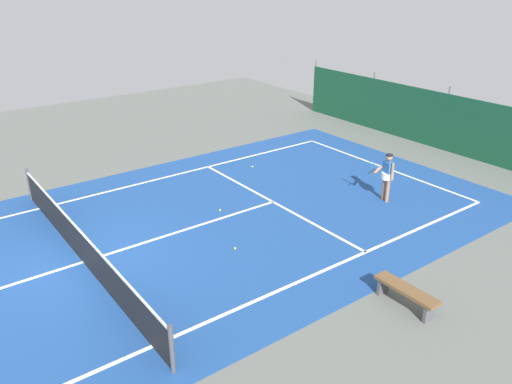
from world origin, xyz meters
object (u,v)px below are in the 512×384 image
object	(u,v)px
tennis_ball_midcourt	(252,167)
tennis_ball_by_sideline	(220,210)
tennis_ball_near_player	(235,248)
courtside_bench	(406,292)
tennis_net	(81,245)
tennis_player	(387,174)

from	to	relation	value
tennis_ball_midcourt	tennis_ball_by_sideline	size ratio (longest dim) A/B	1.00
tennis_ball_near_player	courtside_bench	xyz separation A→B (m)	(4.48, 1.68, 0.34)
tennis_ball_near_player	tennis_net	bearing A→B (deg)	-116.96
tennis_ball_near_player	tennis_ball_by_sideline	size ratio (longest dim) A/B	1.00
tennis_ball_near_player	tennis_ball_by_sideline	xyz separation A→B (m)	(-2.30, 1.00, 0.00)
tennis_ball_midcourt	courtside_bench	world-z (taller)	courtside_bench
tennis_net	courtside_bench	xyz separation A→B (m)	(6.31, 5.29, -0.14)
tennis_net	tennis_ball_midcourt	size ratio (longest dim) A/B	153.33
tennis_net	courtside_bench	bearing A→B (deg)	39.95
tennis_net	tennis_player	distance (m)	9.73
tennis_net	tennis_player	xyz separation A→B (m)	(2.13, 9.48, 0.45)
tennis_player	tennis_ball_by_sideline	bearing A→B (deg)	76.46
tennis_net	tennis_ball_near_player	xyz separation A→B (m)	(1.83, 3.61, -0.48)
tennis_player	tennis_ball_by_sideline	distance (m)	5.60
tennis_ball_near_player	courtside_bench	size ratio (longest dim) A/B	0.04
tennis_player	tennis_ball_midcourt	xyz separation A→B (m)	(-5.15, -1.72, -0.93)
tennis_net	tennis_ball_by_sideline	xyz separation A→B (m)	(-0.47, 4.61, -0.48)
tennis_net	tennis_ball_midcourt	world-z (taller)	tennis_net
tennis_ball_near_player	tennis_ball_by_sideline	bearing A→B (deg)	156.54
tennis_ball_by_sideline	courtside_bench	world-z (taller)	courtside_bench
tennis_ball_midcourt	tennis_ball_by_sideline	distance (m)	4.07
tennis_ball_midcourt	tennis_net	bearing A→B (deg)	-68.69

